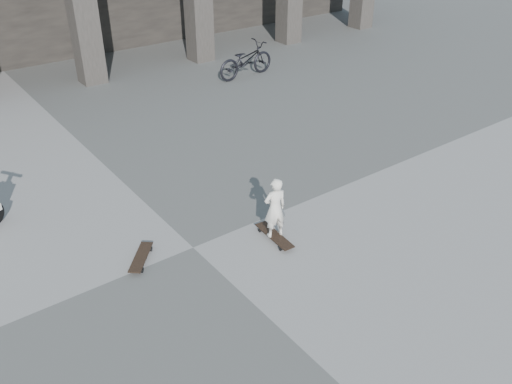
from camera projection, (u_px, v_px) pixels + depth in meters
ground at (193, 248)px, 8.53m from camera, size 90.00×90.00×0.00m
longboard at (274, 236)px, 8.69m from camera, size 0.26×0.87×0.09m
skateboard_spare at (141, 258)px, 8.20m from camera, size 0.64×0.69×0.09m
child at (275, 208)px, 8.42m from camera, size 0.41×0.31×1.03m
bicycle at (246, 60)px, 15.49m from camera, size 1.90×0.78×0.98m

